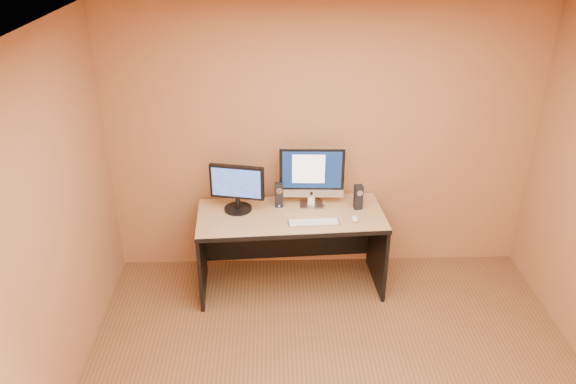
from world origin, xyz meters
The scene contains 11 objects.
walls centered at (0.00, 0.00, 1.30)m, with size 4.00×4.00×2.60m, color #9D633F, non-canonical shape.
ceiling centered at (0.00, 0.00, 2.60)m, with size 4.00×4.00×0.00m, color white.
desk centered at (-0.31, 1.57, 0.39)m, with size 1.68×0.74×0.78m, color tan, non-canonical shape.
imac centered at (-0.11, 1.74, 1.07)m, with size 0.60×0.22×0.58m, color #B2B2B7, non-canonical shape.
second_monitor centered at (-0.79, 1.67, 1.00)m, with size 0.51×0.25×0.44m, color black, non-canonical shape.
speaker_left centered at (-0.41, 1.74, 0.89)m, with size 0.07×0.08×0.23m, color black, non-canonical shape.
speaker_right centered at (0.31, 1.67, 0.89)m, with size 0.07×0.08×0.23m, color black, non-canonical shape.
keyboard centered at (-0.11, 1.40, 0.79)m, with size 0.45×0.12×0.02m, color #B1B1B5.
mouse centered at (0.25, 1.44, 0.80)m, with size 0.06×0.11×0.04m, color silver.
cable_a centered at (-0.02, 1.81, 0.78)m, with size 0.01×0.01×0.23m, color black.
cable_b centered at (-0.13, 1.86, 0.78)m, with size 0.01×0.01×0.19m, color black.
Camera 1 is at (-0.46, -2.86, 3.25)m, focal length 35.00 mm.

